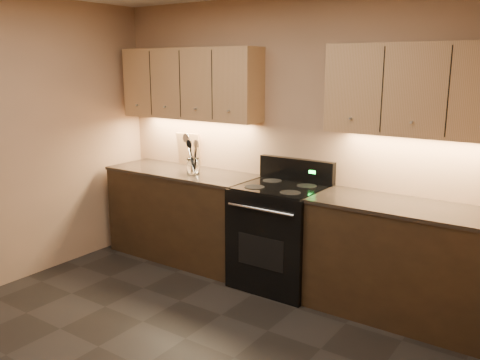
% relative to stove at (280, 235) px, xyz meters
% --- Properties ---
extents(wall_back, '(4.00, 0.04, 2.60)m').
position_rel_stove_xyz_m(wall_back, '(-0.08, 0.32, 0.82)').
color(wall_back, tan).
rests_on(wall_back, ground).
extents(counter_left, '(1.62, 0.62, 0.93)m').
position_rel_stove_xyz_m(counter_left, '(-1.18, 0.02, -0.01)').
color(counter_left, black).
rests_on(counter_left, ground).
extents(counter_right, '(1.46, 0.62, 0.93)m').
position_rel_stove_xyz_m(counter_right, '(1.10, 0.02, -0.01)').
color(counter_right, black).
rests_on(counter_right, ground).
extents(stove, '(0.76, 0.68, 1.14)m').
position_rel_stove_xyz_m(stove, '(0.00, 0.00, 0.00)').
color(stove, black).
rests_on(stove, ground).
extents(upper_cab_left, '(1.60, 0.30, 0.70)m').
position_rel_stove_xyz_m(upper_cab_left, '(-1.18, 0.17, 1.32)').
color(upper_cab_left, tan).
rests_on(upper_cab_left, wall_back).
extents(upper_cab_right, '(1.44, 0.30, 0.70)m').
position_rel_stove_xyz_m(upper_cab_right, '(1.10, 0.17, 1.32)').
color(upper_cab_right, tan).
rests_on(upper_cab_right, wall_back).
extents(outlet_plate, '(0.08, 0.01, 0.12)m').
position_rel_stove_xyz_m(outlet_plate, '(-1.38, 0.31, 0.64)').
color(outlet_plate, '#B2B5BA').
rests_on(outlet_plate, wall_back).
extents(utensil_crock, '(0.16, 0.16, 0.16)m').
position_rel_stove_xyz_m(utensil_crock, '(-0.99, -0.03, 0.52)').
color(utensil_crock, white).
rests_on(utensil_crock, counter_left).
extents(cutting_board, '(0.29, 0.11, 0.35)m').
position_rel_stove_xyz_m(cutting_board, '(-1.31, 0.28, 0.63)').
color(cutting_board, tan).
rests_on(cutting_board, counter_left).
extents(wooden_spoon, '(0.12, 0.09, 0.33)m').
position_rel_stove_xyz_m(wooden_spoon, '(-1.01, -0.03, 0.63)').
color(wooden_spoon, tan).
rests_on(wooden_spoon, utensil_crock).
extents(black_spoon, '(0.07, 0.13, 0.33)m').
position_rel_stove_xyz_m(black_spoon, '(-0.99, -0.02, 0.63)').
color(black_spoon, black).
rests_on(black_spoon, utensil_crock).
extents(black_turner, '(0.11, 0.14, 0.33)m').
position_rel_stove_xyz_m(black_turner, '(-0.97, -0.04, 0.63)').
color(black_turner, black).
rests_on(black_turner, utensil_crock).
extents(steel_spatula, '(0.18, 0.11, 0.36)m').
position_rel_stove_xyz_m(steel_spatula, '(-0.96, -0.03, 0.64)').
color(steel_spatula, silver).
rests_on(steel_spatula, utensil_crock).
extents(steel_skimmer, '(0.24, 0.14, 0.40)m').
position_rel_stove_xyz_m(steel_skimmer, '(-0.96, -0.05, 0.66)').
color(steel_skimmer, silver).
rests_on(steel_skimmer, utensil_crock).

